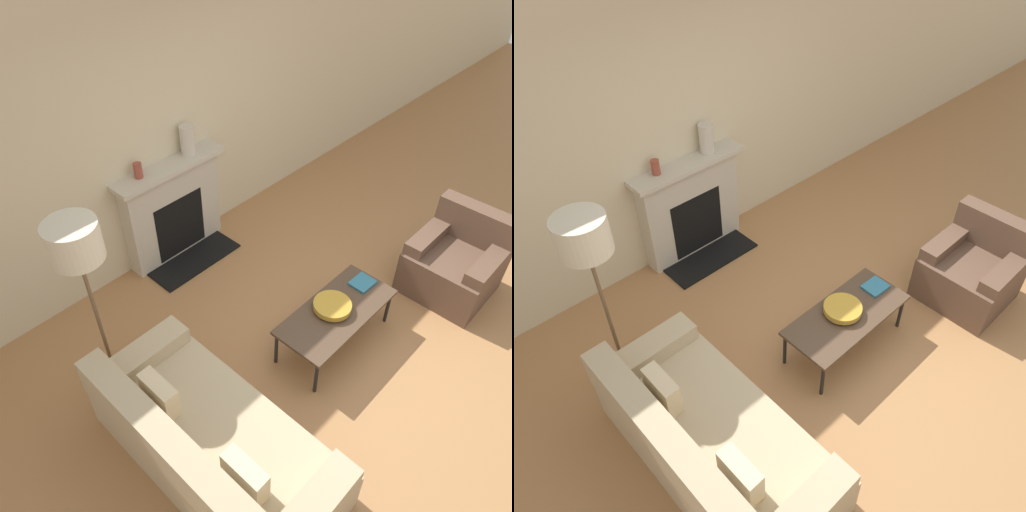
% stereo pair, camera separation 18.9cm
% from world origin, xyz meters
% --- Properties ---
extents(ground_plane, '(18.00, 18.00, 0.00)m').
position_xyz_m(ground_plane, '(0.00, 0.00, 0.00)').
color(ground_plane, '#A87547').
extents(wall_back, '(18.00, 0.06, 2.90)m').
position_xyz_m(wall_back, '(0.00, 2.46, 1.45)').
color(wall_back, beige).
rests_on(wall_back, ground_plane).
extents(fireplace, '(1.25, 0.59, 1.09)m').
position_xyz_m(fireplace, '(-0.21, 2.31, 0.53)').
color(fireplace, beige).
rests_on(fireplace, ground_plane).
extents(couch, '(0.89, 1.89, 0.74)m').
position_xyz_m(couch, '(-1.62, 0.23, 0.28)').
color(couch, tan).
rests_on(couch, ground_plane).
extents(armchair_near, '(0.79, 0.79, 0.84)m').
position_xyz_m(armchair_near, '(1.33, -0.14, 0.31)').
color(armchair_near, brown).
rests_on(armchair_near, ground_plane).
extents(coffee_table, '(1.15, 0.52, 0.41)m').
position_xyz_m(coffee_table, '(-0.07, 0.29, 0.38)').
color(coffee_table, '#4C3828').
rests_on(coffee_table, ground_plane).
extents(bowl, '(0.33, 0.33, 0.07)m').
position_xyz_m(bowl, '(-0.09, 0.33, 0.45)').
color(bowl, '#BC8E2D').
rests_on(bowl, coffee_table).
extents(book, '(0.22, 0.19, 0.02)m').
position_xyz_m(book, '(0.36, 0.32, 0.42)').
color(book, teal).
rests_on(book, coffee_table).
extents(floor_lamp, '(0.37, 0.37, 1.66)m').
position_xyz_m(floor_lamp, '(-1.67, 1.41, 1.39)').
color(floor_lamp, brown).
rests_on(floor_lamp, ground_plane).
extents(mantel_vase_left, '(0.08, 0.08, 0.15)m').
position_xyz_m(mantel_vase_left, '(-0.54, 2.33, 1.16)').
color(mantel_vase_left, brown).
rests_on(mantel_vase_left, fireplace).
extents(mantel_vase_center_left, '(0.15, 0.15, 0.30)m').
position_xyz_m(mantel_vase_center_left, '(0.07, 2.33, 1.24)').
color(mantel_vase_center_left, beige).
rests_on(mantel_vase_center_left, fireplace).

